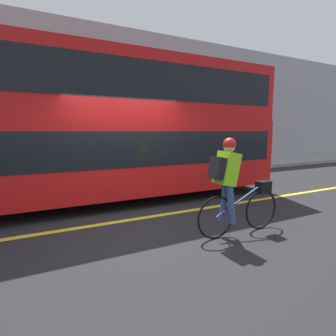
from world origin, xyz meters
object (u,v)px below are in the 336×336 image
object	(u,v)px
cyclist_on_bike	(233,184)
street_sign_post	(176,134)
bus	(91,123)
trash_bin	(201,156)

from	to	relation	value
cyclist_on_bike	street_sign_post	xyz separation A→B (m)	(2.61, 6.85, 0.77)
bus	cyclist_on_bike	bearing A→B (deg)	-62.77
trash_bin	cyclist_on_bike	bearing A→B (deg)	-120.02
trash_bin	street_sign_post	xyz separation A→B (m)	(-1.35, -0.01, 1.02)
cyclist_on_bike	trash_bin	size ratio (longest dim) A/B	1.78
trash_bin	street_sign_post	bearing A→B (deg)	-179.75
trash_bin	bus	bearing A→B (deg)	-147.79
bus	trash_bin	xyz separation A→B (m)	(5.65, 3.56, -1.34)
street_sign_post	bus	bearing A→B (deg)	-140.46
street_sign_post	cyclist_on_bike	bearing A→B (deg)	-110.88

